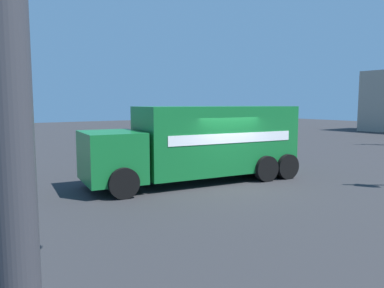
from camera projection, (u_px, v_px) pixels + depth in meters
The scene contains 3 objects.
ground_plane at pixel (225, 184), 13.71m from camera, with size 100.00×100.00×0.00m, color #2B2B2D.
delivery_truck at pixel (201, 142), 14.15m from camera, with size 3.69×8.49×2.89m.
pickup_black at pixel (184, 141), 22.24m from camera, with size 2.68×5.38×1.38m.
Camera 1 is at (10.43, -8.60, 3.01)m, focal length 34.35 mm.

